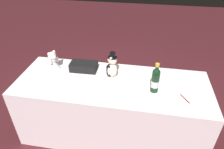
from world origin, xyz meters
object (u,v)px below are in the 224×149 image
Objects in this scene: teddy_bear_groom at (112,67)px; gift_case_black at (84,66)px; teddy_bear_bride at (52,61)px; signing_pen at (185,99)px; champagne_bottle at (155,80)px.

gift_case_black is at bearing -10.73° from teddy_bear_groom.
teddy_bear_bride reaches higher than gift_case_black.
teddy_bear_bride is (0.70, -0.04, -0.02)m from teddy_bear_groom.
teddy_bear_groom is 0.70m from teddy_bear_bride.
signing_pen is 0.42× the size of gift_case_black.
teddy_bear_groom reaches higher than gift_case_black.
teddy_bear_groom is 0.50m from champagne_bottle.
teddy_bear_bride is at bearing -11.71° from signing_pen.
teddy_bear_groom is at bearing 169.27° from gift_case_black.
champagne_bottle is at bearing 158.11° from teddy_bear_groom.
gift_case_black is (0.80, -0.25, -0.09)m from champagne_bottle.
teddy_bear_groom is at bearing -21.89° from champagne_bottle.
teddy_bear_bride is at bearing -2.99° from teddy_bear_groom.
champagne_bottle is (-1.17, 0.22, 0.03)m from teddy_bear_bride.
teddy_bear_groom is at bearing 177.01° from teddy_bear_bride.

